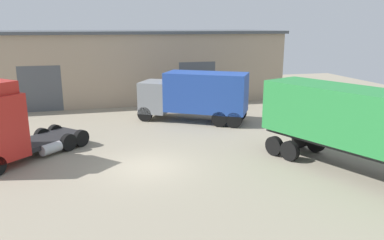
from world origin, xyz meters
TOP-DOWN VIEW (x-y plane):
  - ground_plane at (0.00, 0.00)m, footprint 60.00×60.00m
  - warehouse_building at (0.00, 18.58)m, footprint 29.31×9.68m
  - box_truck_grey at (4.56, 8.07)m, footprint 7.68×5.87m

SIDE VIEW (x-z plane):
  - ground_plane at x=0.00m, z-range 0.00..0.00m
  - box_truck_grey at x=4.56m, z-range 0.22..3.69m
  - warehouse_building at x=0.00m, z-range 0.01..6.16m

